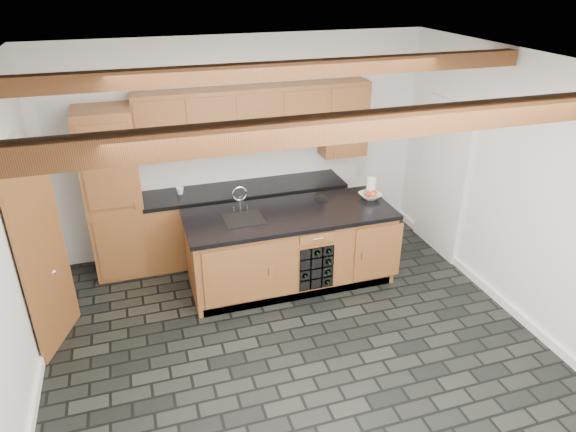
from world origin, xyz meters
name	(u,v)px	position (x,y,z in m)	size (l,w,h in m)	color
ground	(300,352)	(0.00, 0.00, 0.00)	(5.00, 5.00, 0.00)	black
room_shell	(276,196)	(-0.09, 0.53, 1.53)	(5.01, 5.00, 5.00)	white
back_cabinetry	(218,186)	(-0.38, 2.24, 0.98)	(3.65, 0.62, 2.20)	#965A30
island	(291,248)	(0.31, 1.28, 0.46)	(2.48, 0.96, 0.93)	#965A30
faucet	(243,215)	(-0.25, 1.33, 0.96)	(0.45, 0.40, 0.34)	black
kitchen_scale	(322,198)	(0.79, 1.54, 0.95)	(0.17, 0.13, 0.05)	black
fruit_bowl	(370,196)	(1.38, 1.40, 0.96)	(0.26, 0.26, 0.06)	beige
fruit_cluster	(370,193)	(1.38, 1.40, 1.00)	(0.16, 0.17, 0.07)	#AA3716
paper_towel	(371,187)	(1.42, 1.47, 1.05)	(0.12, 0.12, 0.23)	white
mug	(180,191)	(-0.86, 2.23, 0.98)	(0.10, 0.10, 0.09)	white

